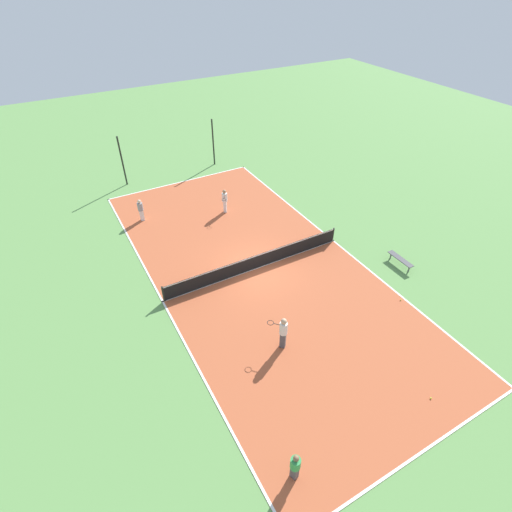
# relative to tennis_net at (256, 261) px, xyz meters

# --- Properties ---
(ground_plane) EXTENTS (80.00, 80.00, 0.00)m
(ground_plane) POSITION_rel_tennis_net_xyz_m (0.00, 0.00, -0.51)
(ground_plane) COLOR #60934C
(court_surface) EXTENTS (11.12, 24.17, 0.02)m
(court_surface) POSITION_rel_tennis_net_xyz_m (0.00, 0.00, -0.50)
(court_surface) COLOR #B75633
(court_surface) RESTS_ON ground_plane
(tennis_net) EXTENTS (10.92, 0.10, 0.96)m
(tennis_net) POSITION_rel_tennis_net_xyz_m (0.00, 0.00, 0.00)
(tennis_net) COLOR black
(tennis_net) RESTS_ON court_surface
(bench) EXTENTS (0.36, 1.70, 0.45)m
(bench) POSITION_rel_tennis_net_xyz_m (7.34, -3.72, -0.12)
(bench) COLOR #333338
(bench) RESTS_ON ground_plane
(player_baseline_gray) EXTENTS (0.38, 0.38, 1.52)m
(player_baseline_gray) POSITION_rel_tennis_net_xyz_m (-4.13, 8.12, 0.37)
(player_baseline_gray) COLOR white
(player_baseline_gray) RESTS_ON court_surface
(player_far_white) EXTENTS (0.88, 0.91, 1.78)m
(player_far_white) POSITION_rel_tennis_net_xyz_m (-1.68, -5.47, 0.54)
(player_far_white) COLOR #4C4C51
(player_far_white) RESTS_ON court_surface
(player_near_white) EXTENTS (0.75, 0.97, 1.69)m
(player_near_white) POSITION_rel_tennis_net_xyz_m (1.13, 6.35, 0.48)
(player_near_white) COLOR white
(player_near_white) RESTS_ON court_surface
(player_far_green) EXTENTS (0.44, 0.44, 1.36)m
(player_far_green) POSITION_rel_tennis_net_xyz_m (-4.35, -10.46, 0.26)
(player_far_green) COLOR #4C4C51
(player_far_green) RESTS_ON court_surface
(tennis_ball_far_baseline) EXTENTS (0.07, 0.07, 0.07)m
(tennis_ball_far_baseline) POSITION_rel_tennis_net_xyz_m (2.12, -10.67, -0.46)
(tennis_ball_far_baseline) COLOR #CCE033
(tennis_ball_far_baseline) RESTS_ON court_surface
(tennis_ball_right_alley) EXTENTS (0.07, 0.07, 0.07)m
(tennis_ball_right_alley) POSITION_rel_tennis_net_xyz_m (5.25, -5.92, -0.46)
(tennis_ball_right_alley) COLOR #CCE033
(tennis_ball_right_alley) RESTS_ON court_surface
(fence_post_back_left) EXTENTS (0.12, 0.12, 3.79)m
(fence_post_back_left) POSITION_rel_tennis_net_xyz_m (-3.69, 13.74, 1.38)
(fence_post_back_left) COLOR black
(fence_post_back_left) RESTS_ON ground_plane
(fence_post_back_right) EXTENTS (0.12, 0.12, 3.79)m
(fence_post_back_right) POSITION_rel_tennis_net_xyz_m (3.69, 13.74, 1.38)
(fence_post_back_right) COLOR black
(fence_post_back_right) RESTS_ON ground_plane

